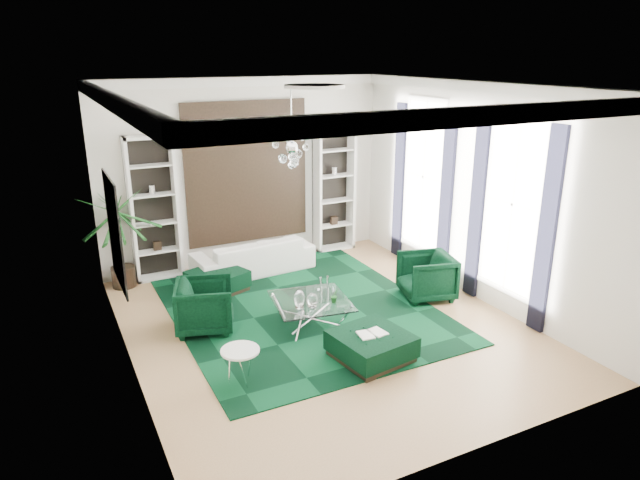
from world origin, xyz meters
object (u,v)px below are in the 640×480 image
ottoman_side (218,281)px  palm (118,226)px  side_table (241,367)px  sofa (253,256)px  armchair_right (427,276)px  ottoman_front (371,346)px  armchair_left (205,306)px  coffee_table (311,312)px

ottoman_side → palm: palm is taller
ottoman_side → side_table: side_table is taller
sofa → side_table: (-1.58, -3.80, -0.10)m
sofa → side_table: size_ratio=4.60×
ottoman_side → side_table: 3.23m
armchair_right → ottoman_front: size_ratio=0.89×
sofa → armchair_left: bearing=48.1°
ottoman_front → palm: 5.32m
sofa → palm: bearing=-13.5°
palm → coffee_table: bearing=-50.1°
ottoman_side → sofa: bearing=34.0°
armchair_left → coffee_table: (1.60, -0.58, -0.20)m
coffee_table → sofa: bearing=91.0°
sofa → armchair_right: armchair_right is taller
sofa → ottoman_side: (-0.94, -0.63, -0.15)m
armchair_left → ottoman_side: armchair_left is taller
armchair_left → ottoman_side: bearing=-6.3°
sofa → ottoman_front: (0.32, -4.02, -0.15)m
side_table → ottoman_front: bearing=-6.8°
armchair_left → ottoman_front: armchair_left is taller
ottoman_side → ottoman_front: (1.26, -3.39, 0.00)m
armchair_right → ottoman_side: bearing=-106.1°
armchair_left → side_table: (-0.02, -1.77, -0.16)m
armchair_left → coffee_table: bearing=-91.9°
side_table → ottoman_side: bearing=78.6°
coffee_table → ottoman_front: bearing=-78.9°
armchair_right → coffee_table: 2.33m
side_table → armchair_right: bearing=17.0°
armchair_right → ottoman_front: armchair_right is taller
armchair_left → ottoman_front: bearing=-118.9°
coffee_table → palm: size_ratio=0.50×
ottoman_side → ottoman_front: 3.62m
sofa → coffee_table: size_ratio=2.00×
armchair_left → armchair_right: bearing=-80.4°
ottoman_front → sofa: bearing=94.6°
palm → armchair_right: bearing=-31.8°
armchair_left → side_table: 1.78m
ottoman_front → armchair_left: bearing=133.3°
sofa → ottoman_front: sofa is taller
side_table → palm: palm is taller
armchair_right → side_table: (-3.94, -1.20, -0.16)m
sofa → ottoman_side: sofa is taller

